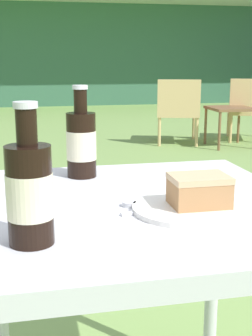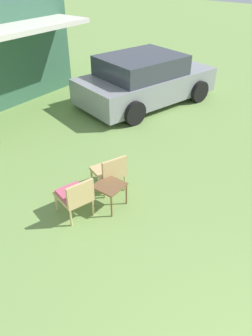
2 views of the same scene
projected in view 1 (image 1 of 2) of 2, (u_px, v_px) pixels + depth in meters
The scene contains 10 objects.
cabin_building at pixel (86, 45), 11.81m from camera, with size 9.80×5.70×2.62m.
wicker_chair_cushioned at pixel (178, 108), 5.48m from camera, with size 0.62×0.67×0.76m.
wicker_chair_plain at pixel (249, 107), 5.64m from camera, with size 0.65×0.70×0.76m.
garden_side_table at pixel (230, 112), 5.29m from camera, with size 0.47×0.46×0.45m.
patio_table at pixel (136, 238), 1.00m from camera, with size 0.71×0.70×0.70m.
cake_on_plate at pixel (193, 198), 0.92m from camera, with size 0.21×0.21×0.07m.
cola_bottle_near at pixel (81, 143), 1.17m from camera, with size 0.08×0.08×0.23m.
cola_bottle_far at pixel (30, 191), 0.74m from camera, with size 0.08×0.08×0.23m.
fork at pixel (161, 209), 0.93m from camera, with size 0.17×0.05×0.01m.
loose_bottle_cap at pixel (129, 204), 0.95m from camera, with size 0.03×0.03×0.01m.
Camera 1 is at (-0.22, -0.92, 0.99)m, focal length 50.00 mm.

